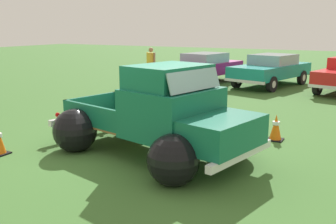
# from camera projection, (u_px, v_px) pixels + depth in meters

# --- Properties ---
(ground_plane) EXTENTS (80.00, 80.00, 0.00)m
(ground_plane) POSITION_uv_depth(u_px,v_px,m) (149.00, 153.00, 8.27)
(ground_plane) COLOR #3D6B2D
(vintage_pickup_truck) EXTENTS (4.93, 3.54, 1.96)m
(vintage_pickup_truck) POSITION_uv_depth(u_px,v_px,m) (163.00, 122.00, 7.85)
(vintage_pickup_truck) COLOR black
(vintage_pickup_truck) RESTS_ON ground
(show_car_0) EXTENTS (2.70, 4.93, 1.43)m
(show_car_0) POSITION_uv_depth(u_px,v_px,m) (203.00, 67.00, 18.26)
(show_car_0) COLOR black
(show_car_0) RESTS_ON ground
(show_car_1) EXTENTS (2.97, 4.85, 1.43)m
(show_car_1) POSITION_uv_depth(u_px,v_px,m) (271.00, 69.00, 17.41)
(show_car_1) COLOR black
(show_car_1) RESTS_ON ground
(spectator_0) EXTENTS (0.54, 0.39, 1.69)m
(spectator_0) POSITION_uv_depth(u_px,v_px,m) (151.00, 63.00, 18.46)
(spectator_0) COLOR #4C4742
(spectator_0) RESTS_ON ground
(lane_cone_1) EXTENTS (0.36, 0.36, 0.63)m
(lane_cone_1) POSITION_uv_depth(u_px,v_px,m) (276.00, 128.00, 9.13)
(lane_cone_1) COLOR black
(lane_cone_1) RESTS_ON ground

